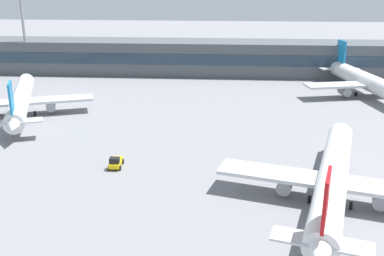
% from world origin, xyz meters
% --- Properties ---
extents(ground_plane, '(400.00, 400.00, 0.00)m').
position_xyz_m(ground_plane, '(0.00, 40.00, 0.00)').
color(ground_plane, gray).
extents(terminal_building, '(134.32, 12.13, 9.00)m').
position_xyz_m(terminal_building, '(0.00, 95.70, 4.50)').
color(terminal_building, '#4C5156').
rests_on(terminal_building, ground_plane).
extents(airplane_near, '(28.00, 39.38, 9.93)m').
position_xyz_m(airplane_near, '(24.62, 22.85, 3.03)').
color(airplane_near, white).
rests_on(airplane_near, ground_plane).
extents(airplane_mid, '(27.35, 38.27, 9.79)m').
position_xyz_m(airplane_mid, '(-28.80, 55.34, 2.98)').
color(airplane_mid, silver).
rests_on(airplane_mid, ground_plane).
extents(airplane_far, '(29.84, 42.18, 10.53)m').
position_xyz_m(airplane_far, '(43.81, 72.34, 3.21)').
color(airplane_far, white).
rests_on(airplane_far, ground_plane).
extents(baggage_tug_yellow, '(1.96, 3.67, 1.75)m').
position_xyz_m(baggage_tug_yellow, '(-4.31, 30.42, 0.80)').
color(baggage_tug_yellow, yellow).
rests_on(baggage_tug_yellow, ground_plane).
extents(floodlight_tower_west, '(3.20, 0.80, 28.81)m').
position_xyz_m(floodlight_tower_west, '(-42.56, 91.42, 16.47)').
color(floodlight_tower_west, gray).
rests_on(floodlight_tower_west, ground_plane).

